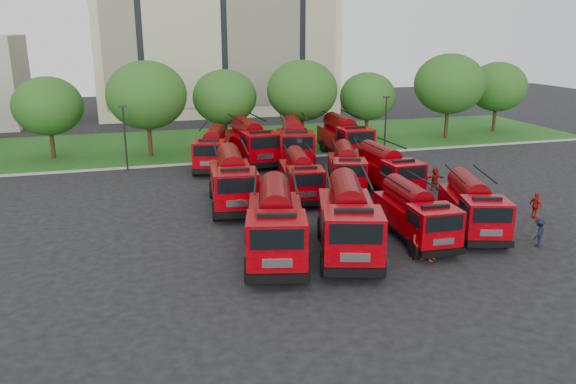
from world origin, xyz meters
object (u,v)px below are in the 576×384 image
(fire_truck_8, at_px, (213,149))
(fire_truck_10, at_px, (294,142))
(fire_truck_1, at_px, (348,219))
(fire_truck_9, at_px, (251,142))
(fire_truck_3, at_px, (472,206))
(firefighter_5, at_px, (434,190))
(fire_truck_7, at_px, (386,170))
(fire_truck_5, at_px, (301,175))
(firefighter_3, at_px, (537,246))
(firefighter_2, at_px, (534,219))
(firefighter_0, at_px, (432,260))
(firefighter_4, at_px, (325,225))
(fire_truck_2, at_px, (415,213))
(fire_truck_0, at_px, (276,223))
(fire_truck_4, at_px, (232,179))
(firefighter_1, at_px, (418,260))
(fire_truck_6, at_px, (346,167))
(fire_truck_11, at_px, (344,137))

(fire_truck_8, height_order, fire_truck_10, fire_truck_10)
(fire_truck_1, xyz_separation_m, fire_truck_9, (-0.43, 20.37, -0.02))
(fire_truck_3, distance_m, firefighter_5, 8.38)
(fire_truck_7, bearing_deg, fire_truck_5, 174.06)
(firefighter_3, bearing_deg, firefighter_2, -159.69)
(firefighter_0, distance_m, firefighter_4, 6.93)
(firefighter_4, bearing_deg, fire_truck_2, 179.30)
(fire_truck_5, xyz_separation_m, fire_truck_7, (5.97, -0.38, 0.08))
(fire_truck_5, distance_m, fire_truck_7, 5.99)
(firefighter_2, xyz_separation_m, firefighter_5, (-2.59, 7.01, 0.00))
(fire_truck_0, bearing_deg, fire_truck_10, 84.61)
(fire_truck_4, relative_size, fire_truck_7, 1.13)
(fire_truck_3, relative_size, firefighter_2, 4.37)
(fire_truck_4, distance_m, firefighter_3, 17.78)
(firefighter_1, bearing_deg, fire_truck_4, 147.19)
(firefighter_5, bearing_deg, fire_truck_3, 81.97)
(fire_truck_4, relative_size, fire_truck_6, 1.14)
(firefighter_2, bearing_deg, firefighter_5, 17.90)
(fire_truck_9, height_order, firefighter_1, fire_truck_9)
(firefighter_0, bearing_deg, fire_truck_4, 83.44)
(firefighter_4, height_order, firefighter_5, firefighter_5)
(firefighter_0, bearing_deg, firefighter_5, 18.55)
(fire_truck_2, bearing_deg, fire_truck_3, 6.74)
(fire_truck_9, relative_size, firefighter_2, 4.98)
(fire_truck_0, height_order, firefighter_3, fire_truck_0)
(fire_truck_6, xyz_separation_m, fire_truck_8, (-8.07, 8.23, 0.10))
(fire_truck_0, bearing_deg, fire_truck_5, 79.80)
(fire_truck_1, relative_size, firefighter_4, 5.38)
(fire_truck_3, relative_size, fire_truck_9, 0.88)
(fire_truck_6, height_order, fire_truck_11, fire_truck_11)
(firefighter_0, bearing_deg, fire_truck_5, 63.23)
(fire_truck_7, bearing_deg, fire_truck_6, 141.35)
(fire_truck_9, bearing_deg, fire_truck_5, -88.89)
(fire_truck_1, relative_size, fire_truck_11, 1.07)
(fire_truck_1, xyz_separation_m, firefighter_1, (2.97, -1.83, -1.78))
(firefighter_4, distance_m, firefighter_5, 10.75)
(firefighter_4, bearing_deg, fire_truck_9, -45.33)
(fire_truck_6, bearing_deg, fire_truck_3, -55.56)
(fire_truck_11, bearing_deg, fire_truck_4, -135.82)
(fire_truck_8, bearing_deg, fire_truck_4, -76.47)
(fire_truck_0, bearing_deg, fire_truck_2, 15.69)
(fire_truck_7, bearing_deg, firefighter_2, -54.17)
(fire_truck_8, relative_size, firefighter_4, 4.75)
(firefighter_0, relative_size, firefighter_3, 1.26)
(fire_truck_11, distance_m, firefighter_5, 11.82)
(fire_truck_4, distance_m, firefighter_5, 14.15)
(fire_truck_3, bearing_deg, firefighter_3, -36.56)
(firefighter_0, bearing_deg, firefighter_3, -40.05)
(fire_truck_8, distance_m, fire_truck_11, 11.57)
(fire_truck_10, height_order, firefighter_5, fire_truck_10)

